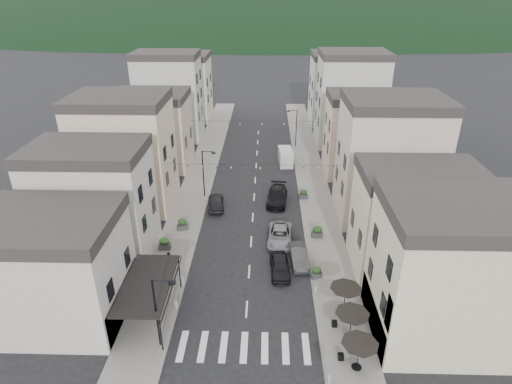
# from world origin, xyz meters

# --- Properties ---
(ground) EXTENTS (700.00, 700.00, 0.00)m
(ground) POSITION_xyz_m (0.00, 0.00, 0.00)
(ground) COLOR black
(ground) RESTS_ON ground
(sidewalk_left) EXTENTS (4.00, 76.00, 0.12)m
(sidewalk_left) POSITION_xyz_m (-7.50, 32.00, 0.06)
(sidewalk_left) COLOR slate
(sidewalk_left) RESTS_ON ground
(sidewalk_right) EXTENTS (4.00, 76.00, 0.12)m
(sidewalk_right) POSITION_xyz_m (7.50, 32.00, 0.06)
(sidewalk_right) COLOR slate
(sidewalk_right) RESTS_ON ground
(hill_backdrop) EXTENTS (640.00, 360.00, 70.00)m
(hill_backdrop) POSITION_xyz_m (0.00, 300.00, 0.00)
(hill_backdrop) COLOR black
(hill_backdrop) RESTS_ON ground
(boutique_building) EXTENTS (12.00, 8.00, 8.00)m
(boutique_building) POSITION_xyz_m (-15.50, 5.00, 4.00)
(boutique_building) COLOR #ACA59D
(boutique_building) RESTS_ON ground
(bistro_building) EXTENTS (10.00, 8.00, 10.00)m
(bistro_building) POSITION_xyz_m (14.50, 4.00, 5.00)
(bistro_building) COLOR beige
(bistro_building) RESTS_ON ground
(boutique_awning) EXTENTS (3.77, 7.50, 3.28)m
(boutique_awning) POSITION_xyz_m (-7.25, 5.00, 3.11)
(boutique_awning) COLOR black
(boutique_awning) RESTS_ON ground
(buildings_row_left) EXTENTS (10.20, 54.16, 14.00)m
(buildings_row_left) POSITION_xyz_m (-14.50, 37.75, 6.12)
(buildings_row_left) COLOR #ACA59D
(buildings_row_left) RESTS_ON ground
(buildings_row_right) EXTENTS (10.20, 54.16, 14.50)m
(buildings_row_right) POSITION_xyz_m (14.50, 36.59, 6.32)
(buildings_row_right) COLOR beige
(buildings_row_right) RESTS_ON ground
(cafe_terrace) EXTENTS (2.50, 8.10, 2.53)m
(cafe_terrace) POSITION_xyz_m (7.70, 2.80, 2.36)
(cafe_terrace) COLOR black
(cafe_terrace) RESTS_ON ground
(streetlamp_left_near) EXTENTS (1.70, 0.56, 6.00)m
(streetlamp_left_near) POSITION_xyz_m (-5.82, 2.00, 3.70)
(streetlamp_left_near) COLOR black
(streetlamp_left_near) RESTS_ON ground
(streetlamp_left_far) EXTENTS (1.70, 0.56, 6.00)m
(streetlamp_left_far) POSITION_xyz_m (-5.82, 26.00, 3.70)
(streetlamp_left_far) COLOR black
(streetlamp_left_far) RESTS_ON ground
(streetlamp_right_far) EXTENTS (1.70, 0.56, 6.00)m
(streetlamp_right_far) POSITION_xyz_m (5.82, 44.00, 3.70)
(streetlamp_right_far) COLOR black
(streetlamp_right_far) RESTS_ON ground
(bollards) EXTENTS (11.66, 10.26, 0.60)m
(bollards) POSITION_xyz_m (0.00, 5.50, 0.42)
(bollards) COLOR gray
(bollards) RESTS_ON ground
(bunting_near) EXTENTS (19.00, 0.28, 0.62)m
(bunting_near) POSITION_xyz_m (0.00, 22.00, 5.65)
(bunting_near) COLOR black
(bunting_near) RESTS_ON ground
(bunting_far) EXTENTS (19.00, 0.28, 0.62)m
(bunting_far) POSITION_xyz_m (0.00, 38.00, 5.65)
(bunting_far) COLOR black
(bunting_far) RESTS_ON ground
(parked_car_a) EXTENTS (1.94, 4.35, 1.45)m
(parked_car_a) POSITION_xyz_m (2.80, 10.88, 0.73)
(parked_car_a) COLOR black
(parked_car_a) RESTS_ON ground
(parked_car_b) EXTENTS (1.87, 4.47, 1.44)m
(parked_car_b) POSITION_xyz_m (4.60, 12.54, 0.72)
(parked_car_b) COLOR #323234
(parked_car_b) RESTS_ON ground
(parked_car_c) EXTENTS (2.69, 5.35, 1.45)m
(parked_car_c) POSITION_xyz_m (2.92, 16.08, 0.73)
(parked_car_c) COLOR gray
(parked_car_c) RESTS_ON ground
(parked_car_d) EXTENTS (2.76, 5.72, 1.61)m
(parked_car_d) POSITION_xyz_m (2.80, 24.73, 0.80)
(parked_car_d) COLOR black
(parked_car_d) RESTS_ON ground
(parked_car_e) EXTENTS (2.31, 4.64, 1.52)m
(parked_car_e) POSITION_xyz_m (-4.36, 23.14, 0.76)
(parked_car_e) COLOR black
(parked_car_e) RESTS_ON ground
(delivery_van) EXTENTS (2.13, 4.75, 2.23)m
(delivery_van) POSITION_xyz_m (4.21, 37.02, 1.09)
(delivery_van) COLOR #BCBBBD
(delivery_van) RESTS_ON ground
(pedestrian_a) EXTENTS (0.69, 0.48, 1.79)m
(pedestrian_a) POSITION_xyz_m (-7.56, 8.43, 1.01)
(pedestrian_a) COLOR black
(pedestrian_a) RESTS_ON sidewalk_left
(pedestrian_b) EXTENTS (1.02, 0.97, 1.66)m
(pedestrian_b) POSITION_xyz_m (-7.31, 11.23, 0.95)
(pedestrian_b) COLOR black
(pedestrian_b) RESTS_ON sidewalk_left
(planter_la) EXTENTS (1.17, 0.69, 1.28)m
(planter_la) POSITION_xyz_m (-8.43, 14.27, 0.74)
(planter_la) COLOR #313234
(planter_la) RESTS_ON sidewalk_left
(planter_lb) EXTENTS (1.28, 1.01, 1.26)m
(planter_lb) POSITION_xyz_m (-7.35, 18.05, 0.73)
(planter_lb) COLOR #313134
(planter_lb) RESTS_ON sidewalk_left
(planter_ra) EXTENTS (1.13, 0.88, 1.12)m
(planter_ra) POSITION_xyz_m (6.00, 10.17, 0.66)
(planter_ra) COLOR #323235
(planter_ra) RESTS_ON sidewalk_right
(planter_rb) EXTENTS (1.14, 0.64, 1.27)m
(planter_rb) POSITION_xyz_m (6.76, 16.89, 0.74)
(planter_rb) COLOR #2F2F31
(planter_rb) RESTS_ON sidewalk_right
(planter_rc) EXTENTS (1.11, 0.69, 1.18)m
(planter_rc) POSITION_xyz_m (6.00, 25.60, 0.69)
(planter_rc) COLOR #313033
(planter_rc) RESTS_ON sidewalk_right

